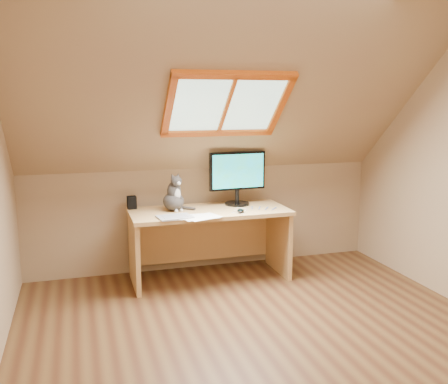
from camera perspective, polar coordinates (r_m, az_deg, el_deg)
name	(u,v)px	position (r m, az deg, el deg)	size (l,w,h in m)	color
ground	(270,345)	(3.61, 5.32, -16.99)	(3.50, 3.50, 0.00)	brown
room_shell	(280,138)	(3.12, 6.41, 6.19)	(3.52, 3.52, 2.41)	tan
desk	(208,230)	(4.71, -1.89, -4.37)	(1.46, 0.64, 0.66)	tan
monitor	(237,175)	(4.76, 1.54, 2.00)	(0.56, 0.24, 0.51)	black
cat	(174,197)	(4.56, -5.74, -0.56)	(0.26, 0.28, 0.35)	#3D3836
desk_speaker	(132,202)	(4.71, -10.49, -1.18)	(0.08, 0.08, 0.12)	black
graphics_tablet	(175,217)	(4.31, -5.65, -2.86)	(0.29, 0.21, 0.01)	#B2B2B7
mouse	(241,211)	(4.47, 1.92, -2.17)	(0.06, 0.11, 0.03)	black
papers	(203,217)	(4.32, -2.45, -2.82)	(0.35, 0.30, 0.01)	white
cables	(254,209)	(4.61, 3.46, -1.98)	(0.51, 0.26, 0.01)	silver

